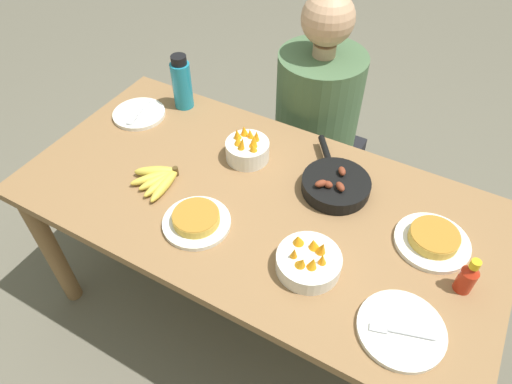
{
  "coord_description": "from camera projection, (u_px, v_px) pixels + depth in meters",
  "views": [
    {
      "loc": [
        0.52,
        -0.93,
        1.86
      ],
      "look_at": [
        0.0,
        0.0,
        0.75
      ],
      "focal_mm": 32.0,
      "sensor_mm": 36.0,
      "label": 1
    }
  ],
  "objects": [
    {
      "name": "frittata_plate_center",
      "position": [
        196.0,
        220.0,
        1.47
      ],
      "size": [
        0.22,
        0.22,
        0.05
      ],
      "color": "silver",
      "rests_on": "dining_table"
    },
    {
      "name": "ground_plane",
      "position": [
        256.0,
        306.0,
        2.08
      ],
      "size": [
        14.0,
        14.0,
        0.0
      ],
      "primitive_type": "plane",
      "color": "#666051"
    },
    {
      "name": "frittata_plate_side",
      "position": [
        433.0,
        240.0,
        1.41
      ],
      "size": [
        0.23,
        0.23,
        0.05
      ],
      "color": "silver",
      "rests_on": "dining_table"
    },
    {
      "name": "hot_sauce_bottle",
      "position": [
        468.0,
        277.0,
        1.28
      ],
      "size": [
        0.05,
        0.05,
        0.13
      ],
      "color": "#B72814",
      "rests_on": "dining_table"
    },
    {
      "name": "person_figure",
      "position": [
        314.0,
        140.0,
        2.16
      ],
      "size": [
        0.41,
        0.41,
        1.18
      ],
      "color": "black",
      "rests_on": "ground_plane"
    },
    {
      "name": "fruit_bowl_mango",
      "position": [
        247.0,
        149.0,
        1.68
      ],
      "size": [
        0.16,
        0.16,
        0.12
      ],
      "color": "silver",
      "rests_on": "dining_table"
    },
    {
      "name": "water_bottle",
      "position": [
        182.0,
        83.0,
        1.86
      ],
      "size": [
        0.08,
        0.08,
        0.23
      ],
      "color": "teal",
      "rests_on": "dining_table"
    },
    {
      "name": "empty_plate_near_front",
      "position": [
        139.0,
        114.0,
        1.88
      ],
      "size": [
        0.21,
        0.21,
        0.02
      ],
      "color": "silver",
      "rests_on": "dining_table"
    },
    {
      "name": "banana_bunch",
      "position": [
        159.0,
        179.0,
        1.6
      ],
      "size": [
        0.17,
        0.18,
        0.04
      ],
      "color": "gold",
      "rests_on": "dining_table"
    },
    {
      "name": "empty_plate_far_left",
      "position": [
        401.0,
        330.0,
        1.22
      ],
      "size": [
        0.24,
        0.24,
        0.02
      ],
      "color": "silver",
      "rests_on": "dining_table"
    },
    {
      "name": "fruit_bowl_citrus",
      "position": [
        309.0,
        261.0,
        1.34
      ],
      "size": [
        0.19,
        0.19,
        0.11
      ],
      "color": "silver",
      "rests_on": "dining_table"
    },
    {
      "name": "skillet",
      "position": [
        335.0,
        185.0,
        1.57
      ],
      "size": [
        0.27,
        0.33,
        0.08
      ],
      "rotation": [
        0.0,
        0.0,
        2.19
      ],
      "color": "black",
      "rests_on": "dining_table"
    },
    {
      "name": "dining_table",
      "position": [
        256.0,
        216.0,
        1.63
      ],
      "size": [
        1.66,
        0.84,
        0.72
      ],
      "color": "olive",
      "rests_on": "ground_plane"
    }
  ]
}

